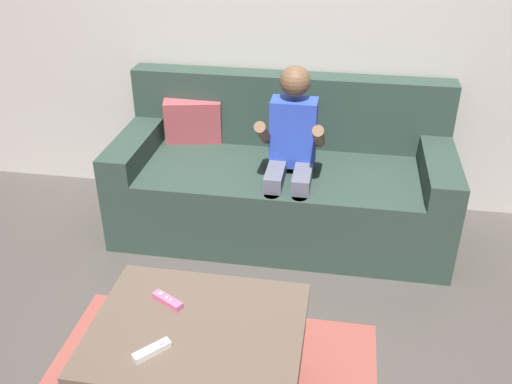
{
  "coord_description": "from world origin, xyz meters",
  "views": [
    {
      "loc": [
        0.43,
        -1.61,
        1.89
      ],
      "look_at": [
        0.05,
        0.62,
        0.61
      ],
      "focal_mm": 39.8,
      "sensor_mm": 36.0,
      "label": 1
    }
  ],
  "objects": [
    {
      "name": "wall_back",
      "position": [
        0.0,
        1.71,
        1.25
      ],
      "size": [
        4.1,
        0.05,
        2.5
      ],
      "primitive_type": "cube",
      "color": "beige",
      "rests_on": "ground"
    },
    {
      "name": "couch",
      "position": [
        0.08,
        1.31,
        0.3
      ],
      "size": [
        1.9,
        0.8,
        0.86
      ],
      "color": "#2D4238",
      "rests_on": "ground"
    },
    {
      "name": "person_seated_on_couch",
      "position": [
        0.16,
        1.13,
        0.58
      ],
      "size": [
        0.35,
        0.43,
        1.02
      ],
      "color": "slate",
      "rests_on": "ground"
    },
    {
      "name": "coffee_table",
      "position": [
        -0.05,
        -0.08,
        0.35
      ],
      "size": [
        0.79,
        0.64,
        0.41
      ],
      "color": "brown",
      "rests_on": "ground"
    },
    {
      "name": "game_remote_white_near_edge",
      "position": [
        -0.18,
        -0.24,
        0.43
      ],
      "size": [
        0.12,
        0.13,
        0.03
      ],
      "color": "white",
      "rests_on": "coffee_table"
    },
    {
      "name": "game_remote_pink_center",
      "position": [
        -0.2,
        0.03,
        0.43
      ],
      "size": [
        0.14,
        0.1,
        0.03
      ],
      "color": "pink",
      "rests_on": "coffee_table"
    }
  ]
}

